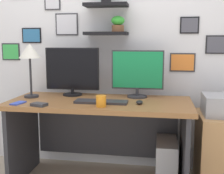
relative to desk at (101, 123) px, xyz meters
name	(u,v)px	position (x,y,z in m)	size (l,w,h in m)	color
back_wall_assembly	(108,31)	(0.00, 0.38, 0.82)	(4.40, 0.24, 2.70)	silver
desk	(101,123)	(0.00, 0.00, 0.00)	(1.57, 0.68, 0.75)	brown
monitor_left	(72,71)	(-0.31, 0.16, 0.44)	(0.51, 0.18, 0.45)	black
monitor_right	(137,73)	(0.31, 0.16, 0.44)	(0.47, 0.18, 0.43)	#2D2D33
keyboard	(101,102)	(0.03, -0.14, 0.22)	(0.44, 0.14, 0.02)	#2D2D33
computer_mouse	(139,102)	(0.35, -0.13, 0.23)	(0.06, 0.09, 0.03)	black
desk_lamp	(30,54)	(-0.65, 0.00, 0.60)	(0.19, 0.19, 0.49)	#2D2D33
cell_phone	(18,103)	(-0.64, -0.28, 0.22)	(0.07, 0.14, 0.01)	blue
coffee_mug	(101,101)	(0.06, -0.28, 0.26)	(0.08, 0.08, 0.09)	orange
scissors_tray	(39,105)	(-0.43, -0.33, 0.22)	(0.12, 0.08, 0.02)	#2D2D33
drawer_cabinet	(224,151)	(1.07, 0.05, -0.22)	(0.44, 0.50, 0.64)	tan
computer_tower_right	(166,162)	(0.58, 0.02, -0.34)	(0.18, 0.40, 0.40)	#99999E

